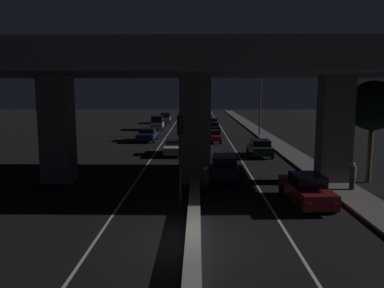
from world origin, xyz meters
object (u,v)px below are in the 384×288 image
at_px(car_white_lead_oncoming, 175,147).
at_px(car_silver_fourth_oncoming, 165,118).
at_px(car_black_fifth, 212,128).
at_px(car_silver_third_oncoming, 157,123).
at_px(traffic_light_left_of_median, 180,143).
at_px(car_dark_green_third, 260,148).
at_px(car_dark_red_fourth, 212,136).
at_px(motorcycle_red_filtering_near, 205,181).
at_px(car_dark_blue_sixth, 211,123).
at_px(car_dark_red_lead, 306,189).
at_px(street_lamp, 258,99).
at_px(car_dark_blue_second, 224,166).
at_px(pedestrian_on_sidewalk, 353,176).
at_px(car_dark_blue_second_oncoming, 147,135).

height_order(car_white_lead_oncoming, car_silver_fourth_oncoming, car_silver_fourth_oncoming).
xyz_separation_m(car_black_fifth, car_silver_third_oncoming, (-7.90, 4.95, 0.26)).
xyz_separation_m(traffic_light_left_of_median, car_dark_green_third, (6.31, 14.67, -2.49)).
xyz_separation_m(car_dark_red_fourth, car_silver_third_oncoming, (-7.59, 13.14, 0.34)).
bearing_deg(motorcycle_red_filtering_near, car_dark_blue_sixth, -4.34).
height_order(car_dark_red_lead, car_dark_red_fourth, car_dark_red_lead).
height_order(street_lamp, car_dark_red_lead, street_lamp).
height_order(car_dark_blue_second, car_black_fifth, car_dark_blue_second).
height_order(street_lamp, car_black_fifth, street_lamp).
distance_m(car_dark_blue_second, car_white_lead_oncoming, 9.85).
distance_m(traffic_light_left_of_median, car_silver_fourth_oncoming, 47.95).
bearing_deg(motorcycle_red_filtering_near, car_silver_fourth_oncoming, 6.02).
distance_m(traffic_light_left_of_median, car_dark_red_fourth, 23.89).
bearing_deg(car_silver_fourth_oncoming, car_dark_red_lead, 10.94).
relative_size(car_dark_red_fourth, car_black_fifth, 0.98).
bearing_deg(pedestrian_on_sidewalk, car_silver_third_oncoming, 113.78).
height_order(car_dark_green_third, pedestrian_on_sidewalk, pedestrian_on_sidewalk).
relative_size(car_white_lead_oncoming, car_dark_blue_second_oncoming, 0.94).
distance_m(car_dark_red_lead, car_dark_green_third, 14.00).
xyz_separation_m(car_dark_red_lead, car_silver_fourth_oncoming, (-11.19, 46.98, 0.18)).
relative_size(car_black_fifth, car_silver_fourth_oncoming, 0.89).
bearing_deg(street_lamp, traffic_light_left_of_median, -106.04).
bearing_deg(car_black_fifth, motorcycle_red_filtering_near, 176.81).
distance_m(car_dark_blue_second, car_dark_blue_second_oncoming, 19.56).
distance_m(car_dark_green_third, car_silver_third_oncoming, 24.86).
distance_m(car_dark_red_lead, car_dark_blue_second_oncoming, 26.26).
relative_size(traffic_light_left_of_median, car_dark_blue_second_oncoming, 1.03).
xyz_separation_m(car_dark_blue_second, car_dark_red_fourth, (-0.12, 17.29, -0.10)).
bearing_deg(car_dark_green_third, car_dark_red_fourth, 23.13).
xyz_separation_m(car_dark_red_lead, car_silver_third_oncoming, (-11.46, 36.09, 0.25)).
height_order(street_lamp, pedestrian_on_sidewalk, street_lamp).
xyz_separation_m(car_dark_red_lead, car_black_fifth, (-3.56, 31.14, -0.00)).
bearing_deg(pedestrian_on_sidewalk, car_dark_blue_sixth, 100.54).
bearing_deg(car_silver_fourth_oncoming, street_lamp, 33.33).
relative_size(car_dark_red_lead, car_dark_red_fourth, 1.12).
relative_size(street_lamp, car_dark_blue_sixth, 1.91).
relative_size(car_dark_red_fourth, car_white_lead_oncoming, 0.94).
distance_m(street_lamp, car_dark_red_fourth, 9.13).
xyz_separation_m(car_dark_blue_sixth, car_dark_blue_second_oncoming, (-7.81, -15.30, -0.03)).
height_order(car_silver_third_oncoming, pedestrian_on_sidewalk, car_silver_third_oncoming).
bearing_deg(traffic_light_left_of_median, car_silver_fourth_oncoming, 95.78).
distance_m(car_dark_blue_second_oncoming, motorcycle_red_filtering_near, 22.15).
relative_size(car_dark_blue_second_oncoming, pedestrian_on_sidewalk, 2.95).
height_order(car_dark_blue_sixth, car_silver_fourth_oncoming, car_silver_fourth_oncoming).
xyz_separation_m(car_dark_red_fourth, car_white_lead_oncoming, (-3.65, -8.19, -0.02)).
height_order(car_dark_blue_sixth, car_silver_third_oncoming, car_silver_third_oncoming).
height_order(car_dark_red_fourth, car_black_fifth, car_black_fifth).
relative_size(car_dark_blue_second, car_black_fifth, 1.09).
bearing_deg(car_dark_blue_sixth, car_black_fifth, 176.90).
xyz_separation_m(car_white_lead_oncoming, motorcycle_red_filtering_near, (2.45, -12.30, -0.08)).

